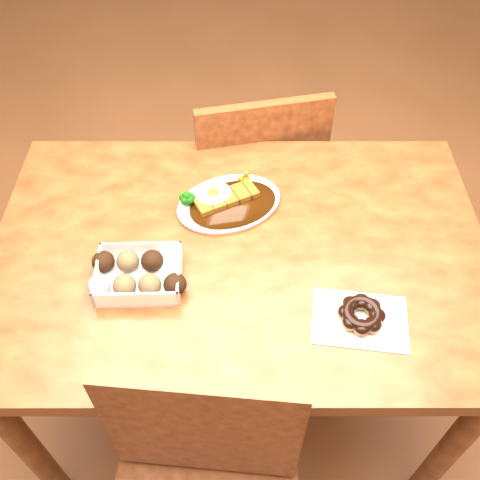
{
  "coord_description": "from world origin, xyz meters",
  "views": [
    {
      "loc": [
        0.0,
        -0.82,
        1.74
      ],
      "look_at": [
        0.0,
        -0.03,
        0.81
      ],
      "focal_mm": 40.0,
      "sensor_mm": 36.0,
      "label": 1
    }
  ],
  "objects_px": {
    "chair_far": "(253,178)",
    "katsu_curry_plate": "(227,201)",
    "table": "(240,272)",
    "donut_box": "(137,274)",
    "pon_de_ring": "(361,315)"
  },
  "relations": [
    {
      "from": "chair_far",
      "to": "katsu_curry_plate",
      "type": "xyz_separation_m",
      "value": [
        -0.08,
        -0.39,
        0.29
      ]
    },
    {
      "from": "chair_far",
      "to": "katsu_curry_plate",
      "type": "height_order",
      "value": "chair_far"
    },
    {
      "from": "table",
      "to": "donut_box",
      "type": "bearing_deg",
      "value": -156.92
    },
    {
      "from": "pon_de_ring",
      "to": "katsu_curry_plate",
      "type": "bearing_deg",
      "value": 130.12
    },
    {
      "from": "donut_box",
      "to": "pon_de_ring",
      "type": "distance_m",
      "value": 0.5
    },
    {
      "from": "chair_far",
      "to": "katsu_curry_plate",
      "type": "relative_size",
      "value": 2.71
    },
    {
      "from": "chair_far",
      "to": "katsu_curry_plate",
      "type": "distance_m",
      "value": 0.49
    },
    {
      "from": "katsu_curry_plate",
      "to": "donut_box",
      "type": "bearing_deg",
      "value": -129.4
    },
    {
      "from": "chair_far",
      "to": "donut_box",
      "type": "xyz_separation_m",
      "value": [
        -0.28,
        -0.64,
        0.3
      ]
    },
    {
      "from": "table",
      "to": "pon_de_ring",
      "type": "relative_size",
      "value": 5.43
    },
    {
      "from": "katsu_curry_plate",
      "to": "donut_box",
      "type": "height_order",
      "value": "same"
    },
    {
      "from": "donut_box",
      "to": "pon_de_ring",
      "type": "relative_size",
      "value": 1.0
    },
    {
      "from": "chair_far",
      "to": "pon_de_ring",
      "type": "xyz_separation_m",
      "value": [
        0.21,
        -0.74,
        0.29
      ]
    },
    {
      "from": "table",
      "to": "katsu_curry_plate",
      "type": "distance_m",
      "value": 0.19
    },
    {
      "from": "chair_far",
      "to": "pon_de_ring",
      "type": "distance_m",
      "value": 0.82
    }
  ]
}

